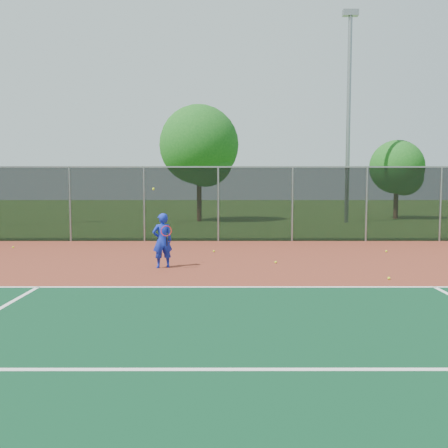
% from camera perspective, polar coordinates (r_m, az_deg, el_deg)
% --- Properties ---
extents(ground, '(120.00, 120.00, 0.00)m').
position_cam_1_polar(ground, '(8.94, 18.47, -11.04)').
color(ground, '#2E5618').
rests_on(ground, ground).
extents(court_apron, '(30.00, 20.00, 0.02)m').
position_cam_1_polar(court_apron, '(10.79, 15.07, -8.18)').
color(court_apron, maroon).
rests_on(court_apron, ground).
extents(fence_back, '(30.00, 0.06, 3.03)m').
position_cam_1_polar(fence_back, '(20.36, 7.82, 2.38)').
color(fence_back, black).
rests_on(fence_back, court_apron).
extents(tennis_player, '(0.65, 0.68, 2.23)m').
position_cam_1_polar(tennis_player, '(14.00, -7.05, -1.87)').
color(tennis_player, '#1328BB').
rests_on(tennis_player, court_apron).
extents(practice_ball_0, '(0.07, 0.07, 0.07)m').
position_cam_1_polar(practice_ball_0, '(14.81, 5.93, -4.36)').
color(practice_ball_0, '#D3EF1B').
rests_on(practice_ball_0, court_apron).
extents(practice_ball_2, '(0.07, 0.07, 0.07)m').
position_cam_1_polar(practice_ball_2, '(12.94, 18.33, -5.91)').
color(practice_ball_2, '#D3EF1B').
rests_on(practice_ball_2, court_apron).
extents(practice_ball_3, '(0.07, 0.07, 0.07)m').
position_cam_1_polar(practice_ball_3, '(17.91, 18.06, -2.98)').
color(practice_ball_3, '#D3EF1B').
rests_on(practice_ball_3, court_apron).
extents(practice_ball_6, '(0.07, 0.07, 0.07)m').
position_cam_1_polar(practice_ball_6, '(17.06, -1.17, -3.12)').
color(practice_ball_6, '#D3EF1B').
rests_on(practice_ball_6, court_apron).
extents(practice_ball_7, '(0.07, 0.07, 0.07)m').
position_cam_1_polar(practice_ball_7, '(19.63, -22.96, -2.46)').
color(practice_ball_7, '#D3EF1B').
rests_on(practice_ball_7, court_apron).
extents(floodlight_n, '(0.90, 0.40, 12.36)m').
position_cam_1_polar(floodlight_n, '(30.99, 14.06, 13.10)').
color(floodlight_n, gray).
rests_on(floodlight_n, ground).
extents(tree_back_left, '(4.86, 4.86, 7.14)m').
position_cam_1_polar(tree_back_left, '(30.83, -2.70, 8.64)').
color(tree_back_left, '#3B2215').
rests_on(tree_back_left, ground).
extents(tree_back_mid, '(3.52, 3.52, 5.17)m').
position_cam_1_polar(tree_back_mid, '(34.72, 19.33, 5.90)').
color(tree_back_mid, '#3B2215').
rests_on(tree_back_mid, ground).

